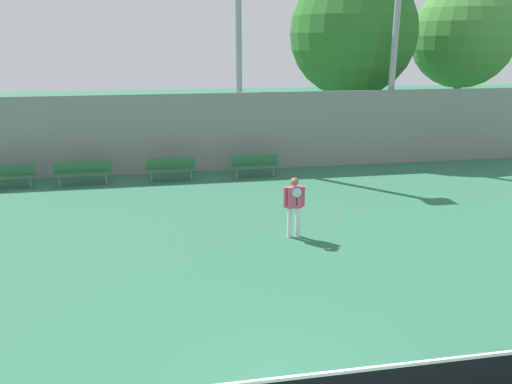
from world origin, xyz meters
TOP-DOWN VIEW (x-y plane):
  - tennis_player at (1.71, 7.19)m, footprint 0.61×0.41m
  - bench_courtside_near at (1.73, 13.64)m, footprint 1.86×0.40m
  - bench_courtside_far at (-4.89, 13.64)m, footprint 2.12×0.40m
  - bench_adjacent_court at (-1.59, 13.64)m, footprint 1.91×0.40m
  - bench_by_gate at (-7.47, 13.64)m, footprint 1.72×0.40m
  - light_pole_near_left at (1.42, 15.79)m, footprint 0.90×0.60m
  - light_pole_far_right at (7.98, 15.14)m, footprint 0.90×0.60m
  - back_fence at (0.00, 14.85)m, footprint 28.71×0.06m
  - tree_green_tall at (14.64, 20.93)m, footprint 5.65×5.65m
  - tree_dark_dense at (7.43, 18.72)m, footprint 6.14×6.14m

SIDE VIEW (x-z plane):
  - bench_by_gate at x=-7.47m, z-range 0.11..0.98m
  - bench_courtside_near at x=1.73m, z-range 0.11..0.98m
  - bench_adjacent_court at x=-1.59m, z-range 0.11..0.98m
  - bench_courtside_far at x=-4.89m, z-range 0.11..0.98m
  - tennis_player at x=1.71m, z-range 0.13..1.85m
  - back_fence at x=0.00m, z-range 0.00..3.22m
  - tree_green_tall at x=14.64m, z-range 1.30..9.58m
  - tree_dark_dense at x=7.43m, z-range 1.23..9.87m
  - light_pole_near_left at x=1.42m, z-range 0.79..11.74m
  - light_pole_far_right at x=7.98m, z-range 0.76..12.89m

